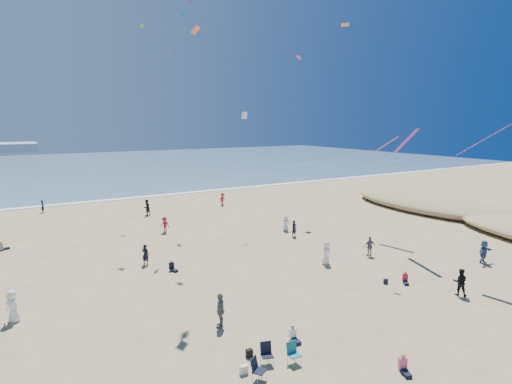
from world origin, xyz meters
TOP-DOWN VIEW (x-y plane):
  - ground at (0.00, 0.00)m, footprint 220.00×220.00m
  - ocean at (0.00, 95.00)m, footprint 220.00×100.00m
  - surf_line at (0.00, 45.00)m, footprint 220.00×1.20m
  - standing_flyers at (6.32, 15.26)m, footprint 33.38×41.62m
  - seated_group at (-0.23, 8.06)m, footprint 25.42×30.28m
  - chair_cluster at (-2.10, -0.50)m, footprint 2.72×1.59m
  - white_tote at (-3.41, -0.10)m, footprint 0.35×0.20m
  - black_backpack at (-2.57, 0.90)m, footprint 0.30×0.22m
  - navy_bag at (9.90, 3.72)m, footprint 0.28×0.18m
  - kites_aloft at (9.94, 14.40)m, footprint 40.25×37.92m

SIDE VIEW (x-z plane):
  - ground at x=0.00m, z-range 0.00..0.00m
  - ocean at x=0.00m, z-range 0.00..0.06m
  - surf_line at x=0.00m, z-range 0.00..0.08m
  - navy_bag at x=9.90m, z-range 0.00..0.34m
  - black_backpack at x=-2.57m, z-range 0.00..0.38m
  - white_tote at x=-3.41m, z-range 0.00..0.40m
  - seated_group at x=-0.23m, z-range 0.00..0.84m
  - chair_cluster at x=-2.10m, z-range 0.00..1.00m
  - standing_flyers at x=6.32m, z-range -0.08..1.86m
  - kites_aloft at x=9.94m, z-range 1.87..29.27m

